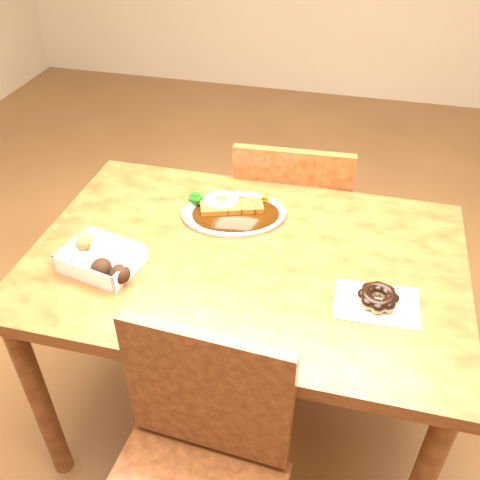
% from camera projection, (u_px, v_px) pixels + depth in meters
% --- Properties ---
extents(ground, '(6.00, 6.00, 0.00)m').
position_uv_depth(ground, '(245.00, 413.00, 1.95)').
color(ground, brown).
rests_on(ground, ground).
extents(table, '(1.20, 0.80, 0.75)m').
position_uv_depth(table, '(246.00, 282.00, 1.55)').
color(table, '#461E0E').
rests_on(table, ground).
extents(chair_far, '(0.44, 0.44, 0.87)m').
position_uv_depth(chair_far, '(292.00, 226.00, 2.05)').
color(chair_far, '#461E0E').
rests_on(chair_far, ground).
extents(katsu_curry_plate, '(0.36, 0.30, 0.06)m').
position_uv_depth(katsu_curry_plate, '(232.00, 211.00, 1.63)').
color(katsu_curry_plate, white).
rests_on(katsu_curry_plate, table).
extents(donut_box, '(0.23, 0.19, 0.06)m').
position_uv_depth(donut_box, '(99.00, 258.00, 1.44)').
color(donut_box, white).
rests_on(donut_box, table).
extents(pon_de_ring, '(0.21, 0.15, 0.04)m').
position_uv_depth(pon_de_ring, '(378.00, 298.00, 1.33)').
color(pon_de_ring, silver).
rests_on(pon_de_ring, table).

